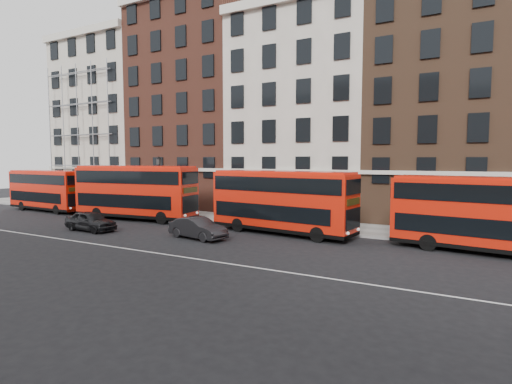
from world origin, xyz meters
The scene contains 13 objects.
ground centered at (0.00, 0.00, 0.00)m, with size 120.00×120.00×0.00m, color black.
pavement centered at (0.00, 10.50, 0.07)m, with size 80.00×5.00×0.15m, color gray.
kerb centered at (0.00, 8.00, 0.08)m, with size 80.00×0.30×0.16m, color gray.
road_centre_line centered at (0.00, -2.00, 0.01)m, with size 70.00×0.12×0.01m, color white.
building_terrace centered at (-0.31, 17.88, 10.24)m, with size 64.00×11.95×22.00m.
bus_a centered at (-23.30, 6.53, 2.19)m, with size 9.83×2.78×4.09m.
bus_b centered at (-11.24, 6.53, 2.49)m, with size 11.27×3.76×4.65m.
bus_c centered at (2.58, 6.54, 2.35)m, with size 10.66×3.78×4.39m.
bus_d centered at (15.05, 6.54, 2.27)m, with size 10.28×3.65×4.23m.
car_rear centered at (-10.13, 1.03, 0.72)m, with size 1.70×4.23×1.44m, color black.
car_front centered at (-1.52, 2.42, 0.70)m, with size 1.48×4.25×1.40m, color black.
lamp_post_left centered at (-10.97, 9.27, 3.08)m, with size 0.44×0.44×5.33m.
iron_railings centered at (0.00, 12.70, 0.65)m, with size 6.60×0.06×1.00m, color black, non-canonical shape.
Camera 1 is at (14.21, -18.46, 5.17)m, focal length 28.00 mm.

